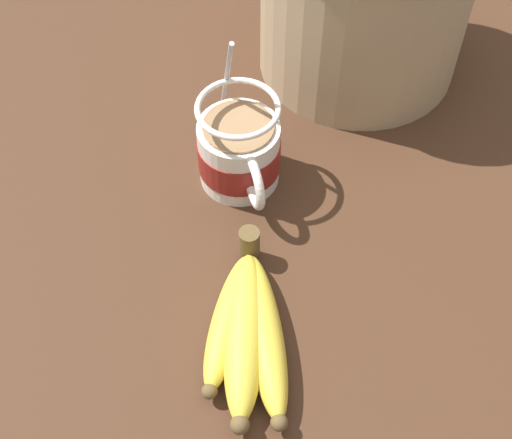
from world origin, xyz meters
TOP-DOWN VIEW (x-y plane):
  - table at (0.00, 0.00)cm, footprint 118.78×118.78cm
  - coffee_mug at (-2.73, -1.24)cm, footprint 15.68×8.48cm
  - banana_bunch at (15.56, -5.80)cm, footprint 18.84×10.07cm

SIDE VIEW (x-z plane):
  - table at x=0.00cm, z-range 0.00..2.93cm
  - banana_bunch at x=15.56cm, z-range 2.59..6.68cm
  - coffee_mug at x=-2.73cm, z-range -1.31..15.31cm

